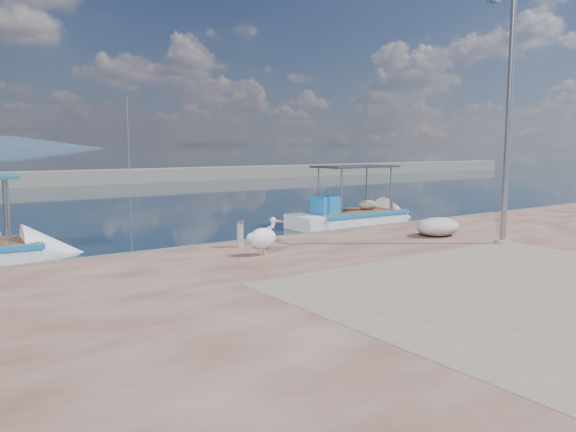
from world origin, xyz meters
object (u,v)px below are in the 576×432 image
at_px(boat_right, 353,220).
at_px(lamp_post, 507,127).
at_px(bollard_near, 240,233).
at_px(pelican, 264,237).

xyz_separation_m(boat_right, lamp_post, (-1.34, -7.92, 3.57)).
distance_m(boat_right, bollard_near, 8.87).
xyz_separation_m(pelican, lamp_post, (6.57, -2.44, 2.84)).
xyz_separation_m(boat_right, pelican, (-7.91, -5.48, 0.73)).
bearing_deg(boat_right, lamp_post, -98.69).
relative_size(pelican, lamp_post, 0.15).
bearing_deg(bollard_near, lamp_post, -30.30).
relative_size(lamp_post, bollard_near, 9.47).
xyz_separation_m(boat_right, bollard_near, (-7.82, -4.13, 0.68)).
relative_size(pelican, bollard_near, 1.38).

